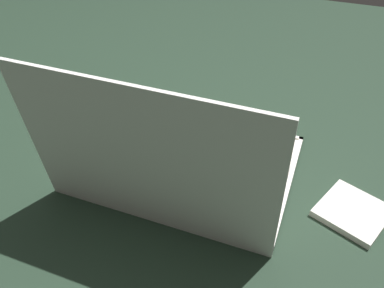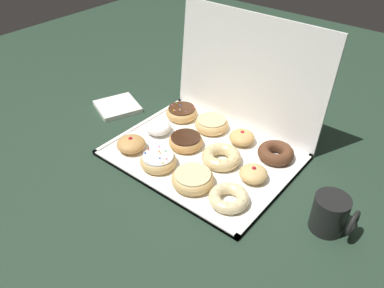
{
  "view_description": "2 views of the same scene",
  "coord_description": "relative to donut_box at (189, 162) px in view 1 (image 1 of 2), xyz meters",
  "views": [
    {
      "loc": [
        -0.3,
        0.76,
        0.72
      ],
      "look_at": [
        -0.0,
        -0.02,
        0.06
      ],
      "focal_mm": 37.05,
      "sensor_mm": 36.0,
      "label": 1
    },
    {
      "loc": [
        0.58,
        -0.77,
        0.76
      ],
      "look_at": [
        -0.04,
        -0.01,
        0.04
      ],
      "focal_mm": 35.86,
      "sensor_mm": 36.0,
      "label": 2
    }
  ],
  "objects": [
    {
      "name": "napkin_stack",
      "position": [
        -0.43,
        0.03,
        0.0
      ],
      "size": [
        0.19,
        0.19,
        0.02
      ],
      "primitive_type": "cube",
      "rotation": [
        0.0,
        0.0,
        -0.39
      ],
      "color": "white",
      "rests_on": "ground"
    },
    {
      "name": "coffee_mug",
      "position": [
        0.43,
        -0.03,
        0.05
      ],
      "size": [
        0.11,
        0.09,
        0.1
      ],
      "color": "black",
      "rests_on": "ground"
    },
    {
      "name": "chocolate_cake_ring_donut_11",
      "position": [
        0.19,
        0.13,
        0.02
      ],
      "size": [
        0.11,
        0.11,
        0.04
      ],
      "color": "#59331E",
      "rests_on": "donut_box"
    },
    {
      "name": "cruller_donut_6",
      "position": [
        0.07,
        0.01,
        0.03
      ],
      "size": [
        0.12,
        0.12,
        0.04
      ],
      "color": "#EACC8C",
      "rests_on": "donut_box"
    },
    {
      "name": "jelly_filled_donut_0",
      "position": [
        -0.19,
        -0.12,
        0.03
      ],
      "size": [
        0.09,
        0.09,
        0.05
      ],
      "color": "tan",
      "rests_on": "donut_box"
    },
    {
      "name": "donut_box",
      "position": [
        0.0,
        0.0,
        0.0
      ],
      "size": [
        0.56,
        0.43,
        0.01
      ],
      "color": "white",
      "rests_on": "ground"
    },
    {
      "name": "glazed_ring_donut_9",
      "position": [
        -0.06,
        0.13,
        0.03
      ],
      "size": [
        0.12,
        0.12,
        0.04
      ],
      "color": "#E5B770",
      "rests_on": "donut_box"
    },
    {
      "name": "cruller_donut_3",
      "position": [
        0.19,
        -0.12,
        0.02
      ],
      "size": [
        0.11,
        0.11,
        0.04
      ],
      "color": "beige",
      "rests_on": "donut_box"
    },
    {
      "name": "powdered_filled_donut_4",
      "position": [
        -0.19,
        0.0,
        0.03
      ],
      "size": [
        0.09,
        0.09,
        0.04
      ],
      "color": "white",
      "rests_on": "donut_box"
    },
    {
      "name": "glazed_ring_donut_2",
      "position": [
        0.07,
        -0.13,
        0.03
      ],
      "size": [
        0.12,
        0.12,
        0.04
      ],
      "color": "#E5B770",
      "rests_on": "donut_box"
    },
    {
      "name": "ground_plane",
      "position": [
        0.0,
        0.0,
        -0.01
      ],
      "size": [
        3.0,
        3.0,
        0.0
      ],
      "primitive_type": "plane",
      "color": "#233828"
    },
    {
      "name": "sprinkle_donut_1",
      "position": [
        -0.07,
        -0.13,
        0.03
      ],
      "size": [
        0.11,
        0.11,
        0.04
      ],
      "color": "#E5B770",
      "rests_on": "donut_box"
    },
    {
      "name": "sprinkle_donut_8",
      "position": [
        -0.19,
        0.13,
        0.03
      ],
      "size": [
        0.11,
        0.11,
        0.04
      ],
      "color": "tan",
      "rests_on": "donut_box"
    },
    {
      "name": "jelly_filled_donut_7",
      "position": [
        0.19,
        -0.0,
        0.03
      ],
      "size": [
        0.08,
        0.08,
        0.05
      ],
      "color": "#E5B770",
      "rests_on": "donut_box"
    },
    {
      "name": "jelly_filled_donut_10",
      "position": [
        0.06,
        0.13,
        0.03
      ],
      "size": [
        0.08,
        0.08,
        0.05
      ],
      "color": "tan",
      "rests_on": "donut_box"
    },
    {
      "name": "box_lid_open",
      "position": [
        0.0,
        0.24,
        0.19
      ],
      "size": [
        0.56,
        0.05,
        0.39
      ],
      "primitive_type": "cube",
      "rotation": [
        1.45,
        0.0,
        0.0
      ],
      "color": "white",
      "rests_on": "ground"
    },
    {
      "name": "chocolate_frosted_donut_5",
      "position": [
        -0.07,
        -0.0,
        0.02
      ],
      "size": [
        0.11,
        0.11,
        0.04
      ],
      "color": "tan",
      "rests_on": "donut_box"
    }
  ]
}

